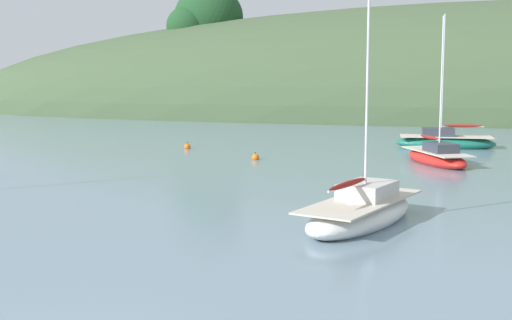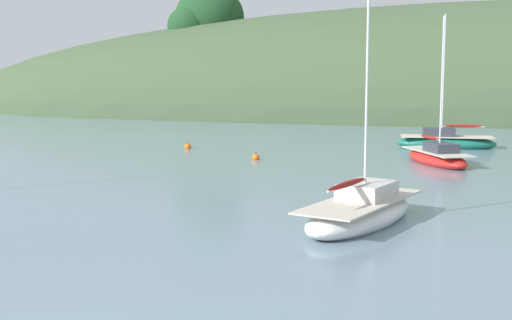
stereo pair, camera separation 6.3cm
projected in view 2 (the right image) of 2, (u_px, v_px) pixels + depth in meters
sailboat_grey_yawl at (437, 157)px, 38.75m from camera, size 4.17×6.22×8.29m
sailboat_orange_cutter at (361, 212)px, 23.76m from camera, size 4.56×7.10×9.17m
sailboat_yellow_far at (446, 142)px, 46.74m from camera, size 6.54×2.33×9.05m
mooring_buoy_inner at (188, 147)px, 46.25m from camera, size 0.44×0.44×0.54m
mooring_buoy_channel at (256, 158)px, 40.61m from camera, size 0.44×0.44×0.54m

